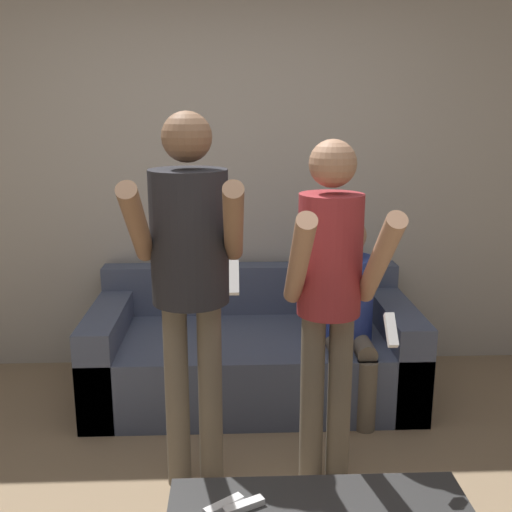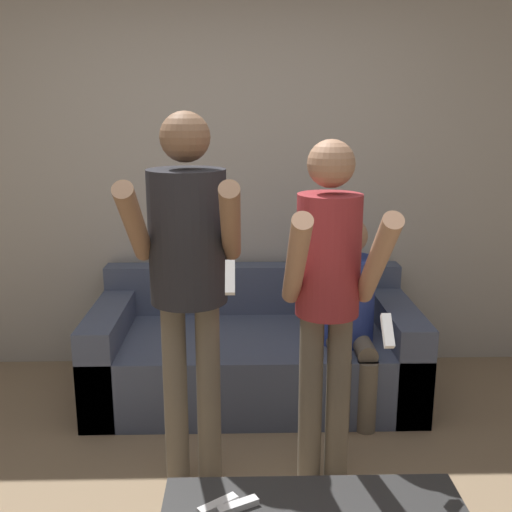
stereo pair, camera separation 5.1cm
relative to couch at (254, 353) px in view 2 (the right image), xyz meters
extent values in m
cube|color=#B7B2A8|center=(-0.16, 0.51, 1.10)|extent=(6.40, 0.06, 2.70)
cube|color=#4C5670|center=(0.00, -0.04, -0.05)|extent=(1.94, 0.95, 0.40)
cube|color=#4C5670|center=(0.00, 0.36, 0.31)|extent=(1.94, 0.16, 0.32)
cube|color=#4C5670|center=(-0.87, -0.04, 0.04)|extent=(0.20, 0.95, 0.58)
cube|color=#4C5670|center=(0.87, -0.04, 0.04)|extent=(0.20, 0.95, 0.58)
cylinder|color=#6B6051|center=(-0.38, -0.93, 0.20)|extent=(0.11, 0.11, 0.90)
cylinder|color=#6B6051|center=(-0.23, -0.93, 0.20)|extent=(0.11, 0.11, 0.90)
cylinder|color=#232328|center=(-0.30, -0.93, 0.94)|extent=(0.34, 0.34, 0.58)
sphere|color=brown|center=(-0.30, -0.93, 1.36)|extent=(0.21, 0.21, 0.21)
cylinder|color=brown|center=(-0.49, -1.14, 1.03)|extent=(0.08, 0.46, 0.39)
cylinder|color=brown|center=(-0.12, -1.14, 1.03)|extent=(0.08, 0.46, 0.39)
cube|color=white|center=(-0.12, -1.34, 0.87)|extent=(0.04, 0.10, 0.12)
cylinder|color=#6B6051|center=(0.24, -0.93, 0.17)|extent=(0.11, 0.11, 0.84)
cylinder|color=#6B6051|center=(0.37, -0.93, 0.17)|extent=(0.11, 0.11, 0.84)
cylinder|color=#9E2D33|center=(0.30, -0.93, 0.85)|extent=(0.28, 0.28, 0.54)
sphere|color=#A87A5B|center=(0.30, -0.93, 1.25)|extent=(0.20, 0.20, 0.20)
cylinder|color=#A87A5B|center=(0.14, -1.16, 0.88)|extent=(0.08, 0.50, 0.48)
cylinder|color=#A87A5B|center=(0.47, -1.16, 0.88)|extent=(0.08, 0.50, 0.48)
cube|color=white|center=(0.47, -1.38, 0.67)|extent=(0.04, 0.11, 0.11)
cylinder|color=#6B6051|center=(0.46, -0.49, -0.05)|extent=(0.11, 0.11, 0.40)
cylinder|color=#6B6051|center=(0.60, -0.49, -0.05)|extent=(0.11, 0.11, 0.40)
cylinder|color=#6B6051|center=(0.46, -0.33, 0.18)|extent=(0.11, 0.32, 0.11)
cylinder|color=#6B6051|center=(0.60, -0.33, 0.18)|extent=(0.11, 0.32, 0.11)
cylinder|color=#2D429E|center=(0.53, -0.17, 0.40)|extent=(0.32, 0.32, 0.50)
sphere|color=#A87A5B|center=(0.53, -0.17, 0.78)|extent=(0.21, 0.21, 0.21)
cube|color=white|center=(-0.09, -1.66, 0.14)|extent=(0.15, 0.10, 0.02)
cube|color=white|center=(-0.16, -1.65, 0.14)|extent=(0.14, 0.12, 0.02)
camera|label=1|loc=(-0.12, -3.45, 1.48)|focal=42.00mm
camera|label=2|loc=(-0.07, -3.45, 1.48)|focal=42.00mm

